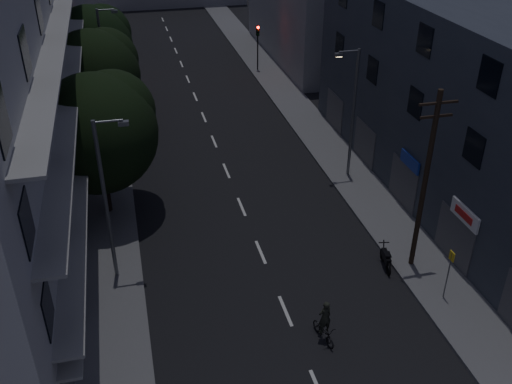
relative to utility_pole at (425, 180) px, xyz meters
name	(u,v)px	position (x,y,z in m)	size (l,w,h in m)	color
ground	(213,139)	(-6.94, 16.83, -4.87)	(160.00, 160.00, 0.00)	black
sidewalk_left	(106,149)	(-14.44, 16.83, -4.79)	(3.00, 90.00, 0.15)	#565659
sidewalk_right	(312,127)	(0.56, 16.83, -4.79)	(3.00, 90.00, 0.15)	#565659
lane_markings	(199,106)	(-6.94, 23.08, -4.86)	(0.15, 60.50, 0.01)	beige
building_right	(459,109)	(5.05, 5.83, 0.63)	(6.19, 28.00, 11.00)	#2B303A
tree_near	(97,129)	(-14.33, 8.65, 0.26)	(6.45, 6.45, 7.96)	black
tree_mid	(94,72)	(-14.52, 18.57, 0.09)	(6.25, 6.25, 7.69)	black
tree_far	(92,43)	(-14.63, 25.52, 0.14)	(6.27, 6.27, 7.75)	black
traffic_signal_far_right	(258,38)	(-0.25, 30.42, -1.77)	(0.28, 0.37, 4.10)	black
traffic_signal_far_left	(109,43)	(-13.46, 32.05, -1.77)	(0.28, 0.37, 4.10)	black
street_lamp_left_near	(107,195)	(-14.01, 2.55, -0.27)	(1.51, 0.25, 8.00)	slate
street_lamp_right	(352,108)	(0.26, 9.34, -0.27)	(1.51, 0.25, 8.00)	slate
street_lamp_left_far	(105,58)	(-13.78, 22.84, -0.27)	(1.51, 0.25, 8.00)	#57595E
utility_pole	(425,180)	(0.00, 0.00, 0.00)	(1.80, 0.24, 9.00)	black
bus_stop_sign	(450,266)	(0.26, -2.64, -2.98)	(0.06, 0.35, 2.52)	#595B60
motorcycle	(386,259)	(-1.28, 0.22, -4.40)	(0.60, 1.82, 1.17)	black
cyclist	(324,327)	(-5.89, -3.69, -4.18)	(0.87, 1.68, 2.03)	black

